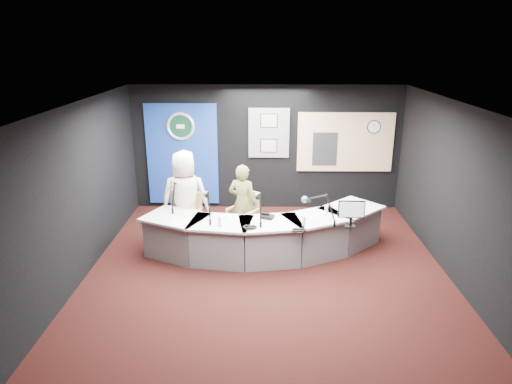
{
  "coord_description": "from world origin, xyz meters",
  "views": [
    {
      "loc": [
        -0.07,
        -7.01,
        3.73
      ],
      "look_at": [
        -0.2,
        0.8,
        1.1
      ],
      "focal_mm": 32.0,
      "sensor_mm": 36.0,
      "label": 1
    }
  ],
  "objects_px": {
    "armchair_right": "(243,216)",
    "person_woman": "(243,203)",
    "broadcast_desk": "(264,234)",
    "armchair_left": "(186,219)",
    "person_man": "(185,198)"
  },
  "relations": [
    {
      "from": "armchair_left",
      "to": "person_woman",
      "type": "bearing_deg",
      "value": 19.11
    },
    {
      "from": "broadcast_desk",
      "to": "person_man",
      "type": "xyz_separation_m",
      "value": [
        -1.48,
        0.48,
        0.53
      ]
    },
    {
      "from": "armchair_right",
      "to": "person_woman",
      "type": "height_order",
      "value": "person_woman"
    },
    {
      "from": "broadcast_desk",
      "to": "armchair_left",
      "type": "relative_size",
      "value": 4.77
    },
    {
      "from": "armchair_left",
      "to": "armchair_right",
      "type": "distance_m",
      "value": 1.08
    },
    {
      "from": "armchair_left",
      "to": "person_man",
      "type": "xyz_separation_m",
      "value": [
        0.0,
        0.0,
        0.43
      ]
    },
    {
      "from": "armchair_right",
      "to": "person_man",
      "type": "relative_size",
      "value": 0.55
    },
    {
      "from": "person_woman",
      "to": "broadcast_desk",
      "type": "bearing_deg",
      "value": 142.69
    },
    {
      "from": "person_man",
      "to": "person_woman",
      "type": "height_order",
      "value": "person_man"
    },
    {
      "from": "broadcast_desk",
      "to": "person_woman",
      "type": "relative_size",
      "value": 2.96
    },
    {
      "from": "armchair_right",
      "to": "person_woman",
      "type": "xyz_separation_m",
      "value": [
        0.0,
        0.0,
        0.26
      ]
    },
    {
      "from": "broadcast_desk",
      "to": "person_man",
      "type": "bearing_deg",
      "value": 162.11
    },
    {
      "from": "person_man",
      "to": "broadcast_desk",
      "type": "bearing_deg",
      "value": 157.53
    },
    {
      "from": "broadcast_desk",
      "to": "person_woman",
      "type": "bearing_deg",
      "value": 124.89
    },
    {
      "from": "broadcast_desk",
      "to": "armchair_right",
      "type": "height_order",
      "value": "armchair_right"
    }
  ]
}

